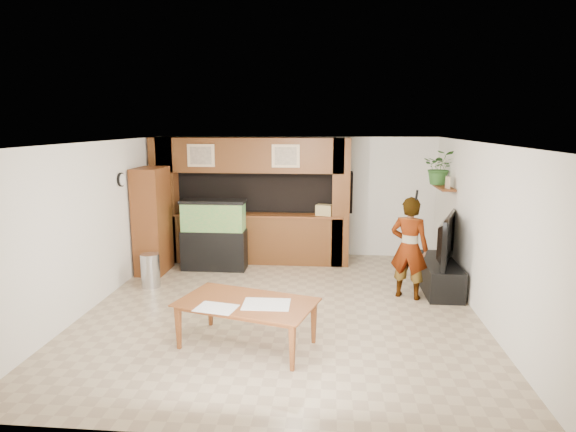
# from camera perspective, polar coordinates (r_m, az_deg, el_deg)

# --- Properties ---
(floor) EXTENTS (6.50, 6.50, 0.00)m
(floor) POSITION_cam_1_polar(r_m,az_deg,el_deg) (7.79, -0.70, -10.79)
(floor) COLOR tan
(floor) RESTS_ON ground
(ceiling) EXTENTS (6.50, 6.50, 0.00)m
(ceiling) POSITION_cam_1_polar(r_m,az_deg,el_deg) (7.24, -0.75, 8.70)
(ceiling) COLOR white
(ceiling) RESTS_ON wall_back
(wall_back) EXTENTS (6.00, 0.00, 6.00)m
(wall_back) POSITION_cam_1_polar(r_m,az_deg,el_deg) (10.59, 1.04, 2.34)
(wall_back) COLOR white
(wall_back) RESTS_ON floor
(wall_left) EXTENTS (0.00, 6.50, 6.50)m
(wall_left) POSITION_cam_1_polar(r_m,az_deg,el_deg) (8.26, -21.92, -0.91)
(wall_left) COLOR white
(wall_left) RESTS_ON floor
(wall_right) EXTENTS (0.00, 6.50, 6.50)m
(wall_right) POSITION_cam_1_polar(r_m,az_deg,el_deg) (7.71, 22.06, -1.72)
(wall_right) COLOR white
(wall_right) RESTS_ON floor
(partition) EXTENTS (4.20, 0.99, 2.60)m
(partition) POSITION_cam_1_polar(r_m,az_deg,el_deg) (10.10, -4.59, 1.96)
(partition) COLOR brown
(partition) RESTS_ON floor
(wall_clock) EXTENTS (0.05, 0.25, 0.25)m
(wall_clock) POSITION_cam_1_polar(r_m,az_deg,el_deg) (9.05, -19.15, 4.09)
(wall_clock) COLOR black
(wall_clock) RESTS_ON wall_left
(wall_shelf) EXTENTS (0.25, 0.90, 0.04)m
(wall_shelf) POSITION_cam_1_polar(r_m,az_deg,el_deg) (9.46, 17.98, 3.22)
(wall_shelf) COLOR brown
(wall_shelf) RESTS_ON wall_right
(pantry_cabinet) EXTENTS (0.51, 0.84, 2.05)m
(pantry_cabinet) POSITION_cam_1_polar(r_m,az_deg,el_deg) (9.70, -15.78, -0.52)
(pantry_cabinet) COLOR brown
(pantry_cabinet) RESTS_ON floor
(trash_can) EXTENTS (0.33, 0.33, 0.61)m
(trash_can) POSITION_cam_1_polar(r_m,az_deg,el_deg) (8.96, -16.00, -6.23)
(trash_can) COLOR #B2B2B7
(trash_can) RESTS_ON floor
(aquarium) EXTENTS (1.27, 0.48, 1.41)m
(aquarium) POSITION_cam_1_polar(r_m,az_deg,el_deg) (9.68, -8.76, -2.30)
(aquarium) COLOR black
(aquarium) RESTS_ON floor
(tv_stand) EXTENTS (0.57, 1.55, 0.52)m
(tv_stand) POSITION_cam_1_polar(r_m,az_deg,el_deg) (8.91, 17.37, -6.71)
(tv_stand) COLOR black
(tv_stand) RESTS_ON floor
(television) EXTENTS (0.67, 1.43, 0.84)m
(television) POSITION_cam_1_polar(r_m,az_deg,el_deg) (8.74, 17.62, -2.48)
(television) COLOR black
(television) RESTS_ON tv_stand
(photo_frame) EXTENTS (0.05, 0.17, 0.22)m
(photo_frame) POSITION_cam_1_polar(r_m,az_deg,el_deg) (9.17, 18.41, 3.79)
(photo_frame) COLOR tan
(photo_frame) RESTS_ON wall_shelf
(potted_plant) EXTENTS (0.70, 0.64, 0.66)m
(potted_plant) POSITION_cam_1_polar(r_m,az_deg,el_deg) (9.70, 17.55, 5.52)
(potted_plant) COLOR #306428
(potted_plant) RESTS_ON wall_shelf
(person) EXTENTS (0.73, 0.62, 1.71)m
(person) POSITION_cam_1_polar(r_m,az_deg,el_deg) (8.21, 14.16, -3.69)
(person) COLOR #927850
(person) RESTS_ON floor
(microphone) EXTENTS (0.04, 0.11, 0.17)m
(microphone) POSITION_cam_1_polar(r_m,az_deg,el_deg) (7.89, 15.01, 2.41)
(microphone) COLOR black
(microphone) RESTS_ON person
(dining_table) EXTENTS (1.95, 1.43, 0.61)m
(dining_table) POSITION_cam_1_polar(r_m,az_deg,el_deg) (6.43, -5.02, -12.71)
(dining_table) COLOR brown
(dining_table) RESTS_ON floor
(newspaper_a) EXTENTS (0.56, 0.45, 0.01)m
(newspaper_a) POSITION_cam_1_polar(r_m,az_deg,el_deg) (6.17, -8.50, -10.73)
(newspaper_a) COLOR silver
(newspaper_a) RESTS_ON dining_table
(newspaper_b) EXTENTS (0.60, 0.44, 0.01)m
(newspaper_b) POSITION_cam_1_polar(r_m,az_deg,el_deg) (6.23, -2.58, -10.40)
(newspaper_b) COLOR silver
(newspaper_b) RESTS_ON dining_table
(counter_box) EXTENTS (0.37, 0.30, 0.22)m
(counter_box) POSITION_cam_1_polar(r_m,az_deg,el_deg) (9.80, 4.34, 0.71)
(counter_box) COLOR #A28C58
(counter_box) RESTS_ON partition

